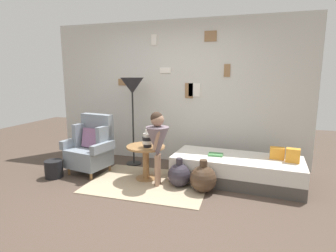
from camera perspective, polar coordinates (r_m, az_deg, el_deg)
ground_plane at (r=3.60m, az=-6.86°, el=-16.04°), size 12.00×12.00×0.00m
gallery_wall at (r=5.07m, az=1.59°, el=7.09°), size 4.80×0.12×2.60m
rug at (r=4.20m, az=-4.09°, el=-11.89°), size 1.76×1.27×0.01m
armchair at (r=4.71m, az=-15.87°, el=-4.21°), size 0.83×0.69×0.97m
daybed at (r=4.29m, az=14.21°, el=-8.90°), size 1.96×0.96×0.40m
pillow_head at (r=4.22m, az=24.92°, el=-5.68°), size 0.20×0.15×0.20m
pillow_mid at (r=4.30m, az=22.09°, el=-5.34°), size 0.21×0.14×0.17m
side_table at (r=4.24m, az=-4.72°, el=-6.16°), size 0.60×0.60×0.54m
vase_striped at (r=4.10m, az=-4.38°, el=-2.94°), size 0.16×0.16×0.27m
floor_lamp at (r=4.84m, az=-7.57°, el=7.72°), size 0.41×0.41×1.58m
person_child at (r=3.90m, az=-2.24°, el=-2.82°), size 0.34×0.34×1.10m
book_on_daybed at (r=4.23m, az=10.05°, el=-5.96°), size 0.22×0.16×0.03m
demijohn_near at (r=4.02m, az=2.40°, el=-10.28°), size 0.34×0.34×0.43m
demijohn_far at (r=3.86m, az=7.44°, el=-10.98°), size 0.38×0.38×0.46m
magazine_basket at (r=4.73m, az=-23.00°, el=-8.36°), size 0.28×0.28×0.28m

